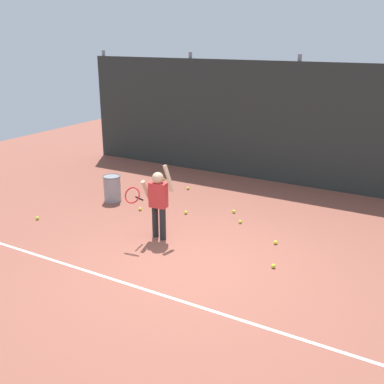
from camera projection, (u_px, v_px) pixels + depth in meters
name	position (u px, v px, depth m)	size (l,w,h in m)	color
ground_plane	(191.00, 265.00, 7.16)	(20.00, 20.00, 0.00)	brown
court_line_baseline	(156.00, 293.00, 6.37)	(9.00, 0.05, 0.00)	white
back_fence_windscreen	(294.00, 125.00, 10.64)	(11.54, 0.08, 2.85)	#282D2B
fence_post_0	(107.00, 104.00, 13.31)	(0.09, 0.09, 3.00)	slate
fence_post_1	(190.00, 112.00, 11.98)	(0.09, 0.09, 3.00)	slate
fence_post_2	(295.00, 121.00, 10.66)	(0.09, 0.09, 3.00)	slate
tennis_player	(157.00, 199.00, 7.88)	(0.68, 0.62, 1.35)	#232326
ball_hopper	(112.00, 188.00, 9.85)	(0.38, 0.38, 0.56)	gray
tennis_ball_0	(37.00, 218.00, 8.91)	(0.07, 0.07, 0.07)	#CCE033
tennis_ball_1	(164.00, 179.00, 11.32)	(0.07, 0.07, 0.07)	#CCE033
tennis_ball_2	(234.00, 211.00, 9.24)	(0.07, 0.07, 0.07)	#CCE033
tennis_ball_3	(276.00, 242.00, 7.86)	(0.07, 0.07, 0.07)	#CCE033
tennis_ball_4	(240.00, 222.00, 8.73)	(0.07, 0.07, 0.07)	#CCE033
tennis_ball_5	(273.00, 266.00, 7.06)	(0.07, 0.07, 0.07)	#CCE033
tennis_ball_6	(188.00, 188.00, 10.65)	(0.07, 0.07, 0.07)	#CCE033
tennis_ball_7	(140.00, 209.00, 9.37)	(0.07, 0.07, 0.07)	#CCE033
tennis_ball_8	(186.00, 212.00, 9.19)	(0.07, 0.07, 0.07)	#CCE033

